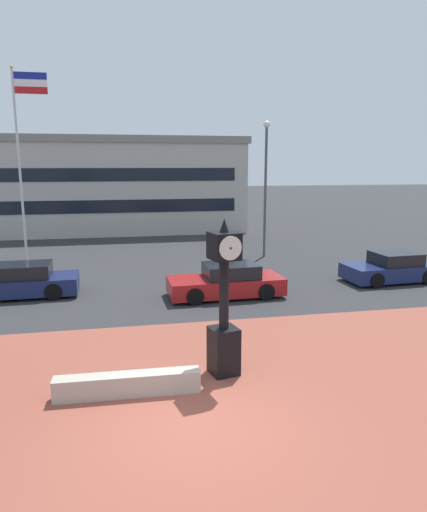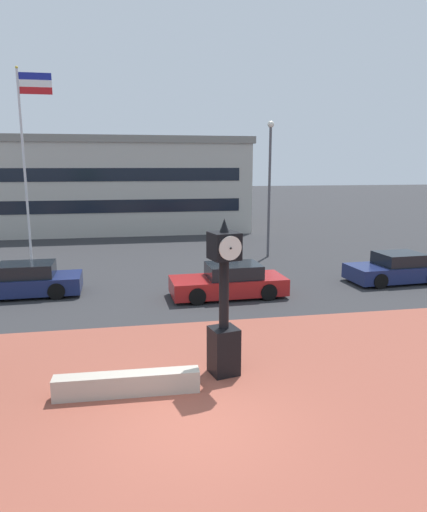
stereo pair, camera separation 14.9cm
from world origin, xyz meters
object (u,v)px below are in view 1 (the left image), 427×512
(car_street_far, at_px, (227,282))
(car_street_distant, at_px, (392,268))
(car_street_near, at_px, (19,282))
(flagpole_primary, at_px, (22,150))
(street_lamp_post, at_px, (266,176))
(street_clock, at_px, (224,309))
(civic_building, at_px, (109,184))

(car_street_far, xyz_separation_m, car_street_distant, (7.61, 0.91, -0.00))
(car_street_near, distance_m, car_street_far, 8.05)
(car_street_near, relative_size, flagpole_primary, 0.47)
(flagpole_primary, xyz_separation_m, street_lamp_post, (12.47, -0.90, -1.34))
(street_lamp_post, bearing_deg, street_clock, -111.14)
(street_clock, bearing_deg, civic_building, 83.42)
(car_street_far, relative_size, street_lamp_post, 0.61)
(car_street_distant, xyz_separation_m, flagpole_primary, (-16.29, 7.30, 5.18))
(car_street_near, xyz_separation_m, civic_building, (3.06, 20.32, 2.95))
(car_street_near, relative_size, civic_building, 0.22)
(car_street_near, height_order, street_lamp_post, street_lamp_post)
(car_street_distant, distance_m, civic_building, 24.56)
(street_clock, height_order, car_street_near, street_clock)
(car_street_near, height_order, car_street_distant, same)
(flagpole_primary, bearing_deg, civic_building, 74.26)
(car_street_distant, distance_m, flagpole_primary, 18.59)
(flagpole_primary, bearing_deg, street_lamp_post, -4.15)
(street_lamp_post, bearing_deg, flagpole_primary, 175.85)
(car_street_distant, xyz_separation_m, street_lamp_post, (-3.82, 6.39, 3.84))
(street_clock, distance_m, car_street_near, 10.34)
(car_street_near, distance_m, flagpole_primary, 8.47)
(car_street_near, xyz_separation_m, street_lamp_post, (11.69, 5.75, 3.84))
(street_clock, relative_size, car_street_near, 0.83)
(car_street_near, bearing_deg, civic_building, -10.15)
(car_street_distant, bearing_deg, street_lamp_post, 27.66)
(street_clock, xyz_separation_m, car_street_distant, (9.18, 7.47, -1.06))
(car_street_near, bearing_deg, car_street_distant, -93.95)
(car_street_far, bearing_deg, flagpole_primary, 44.56)
(car_street_distant, relative_size, flagpole_primary, 0.43)
(car_street_far, relative_size, civic_building, 0.22)
(street_clock, xyz_separation_m, flagpole_primary, (-7.11, 14.77, 4.12))
(civic_building, bearing_deg, street_lamp_post, -59.38)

